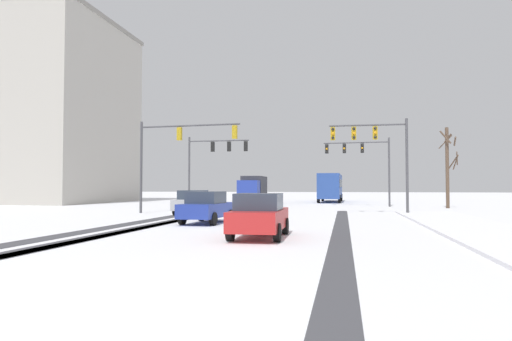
% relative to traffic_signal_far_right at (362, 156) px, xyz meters
% --- Properties ---
extents(ground_plane, '(300.00, 300.00, 0.00)m').
position_rel_traffic_signal_far_right_xyz_m(ground_plane, '(-6.72, -37.55, -4.80)').
color(ground_plane, white).
extents(wheel_track_left_lane, '(0.72, 30.18, 0.01)m').
position_rel_traffic_signal_far_right_xyz_m(wheel_track_left_lane, '(-1.87, -23.83, -4.79)').
color(wheel_track_left_lane, '#424247').
rests_on(wheel_track_left_lane, ground).
extents(wheel_track_right_lane, '(0.73, 30.18, 0.01)m').
position_rel_traffic_signal_far_right_xyz_m(wheel_track_right_lane, '(-10.65, -23.83, -4.79)').
color(wheel_track_right_lane, '#424247').
rests_on(wheel_track_right_lane, ground).
extents(wheel_track_center, '(0.97, 30.18, 0.01)m').
position_rel_traffic_signal_far_right_xyz_m(wheel_track_center, '(-10.85, -23.83, -4.79)').
color(wheel_track_center, '#424247').
rests_on(wheel_track_center, ground).
extents(wheel_track_oncoming, '(1.02, 30.18, 0.01)m').
position_rel_traffic_signal_far_right_xyz_m(wheel_track_oncoming, '(-12.29, -23.83, -4.79)').
color(wheel_track_oncoming, '#424247').
rests_on(wheel_track_oncoming, ground).
extents(sidewalk_kerb_right, '(4.00, 30.18, 0.12)m').
position_rel_traffic_signal_far_right_xyz_m(sidewalk_kerb_right, '(3.86, -25.20, -4.74)').
color(sidewalk_kerb_right, white).
rests_on(sidewalk_kerb_right, ground).
extents(traffic_signal_far_right, '(6.21, 0.57, 6.50)m').
position_rel_traffic_signal_far_right_xyz_m(traffic_signal_far_right, '(0.00, 0.00, 0.00)').
color(traffic_signal_far_right, '#47474C').
rests_on(traffic_signal_far_right, ground).
extents(traffic_signal_near_right, '(5.28, 0.48, 6.50)m').
position_rel_traffic_signal_far_right_xyz_m(traffic_signal_near_right, '(0.39, -12.19, -0.03)').
color(traffic_signal_near_right, '#47474C').
rests_on(traffic_signal_near_right, ground).
extents(traffic_signal_far_left, '(5.79, 0.41, 6.50)m').
position_rel_traffic_signal_far_right_xyz_m(traffic_signal_far_left, '(-13.61, -4.12, -0.01)').
color(traffic_signal_far_left, '#47474C').
rests_on(traffic_signal_far_left, ground).
extents(traffic_signal_near_left, '(7.41, 0.60, 6.50)m').
position_rel_traffic_signal_far_right_xyz_m(traffic_signal_near_left, '(-13.30, -14.24, -0.09)').
color(traffic_signal_near_left, '#47474C').
rests_on(traffic_signal_near_left, ground).
extents(car_silver_lead, '(1.84, 4.10, 1.62)m').
position_rel_traffic_signal_far_right_xyz_m(car_silver_lead, '(-11.74, -14.81, -3.98)').
color(car_silver_lead, '#B7BABF').
rests_on(car_silver_lead, ground).
extents(car_blue_second, '(2.02, 4.19, 1.62)m').
position_rel_traffic_signal_far_right_xyz_m(car_blue_second, '(-8.63, -21.66, -3.98)').
color(car_blue_second, '#233899').
rests_on(car_blue_second, ground).
extents(car_red_third, '(1.90, 4.14, 1.62)m').
position_rel_traffic_signal_far_right_xyz_m(car_red_third, '(-4.78, -27.46, -3.98)').
color(car_red_third, red).
rests_on(car_red_third, ground).
extents(bus_oncoming, '(2.86, 11.05, 3.38)m').
position_rel_traffic_signal_far_right_xyz_m(bus_oncoming, '(-3.34, 11.85, -2.80)').
color(bus_oncoming, '#284793').
rests_on(bus_oncoming, ground).
extents(box_truck_delivery, '(2.52, 7.48, 3.02)m').
position_rel_traffic_signal_far_right_xyz_m(box_truck_delivery, '(-11.49, 4.14, -3.16)').
color(box_truck_delivery, '#233899').
rests_on(box_truck_delivery, ground).
extents(bare_tree_sidewalk_far, '(1.67, 1.77, 7.03)m').
position_rel_traffic_signal_far_right_xyz_m(bare_tree_sidewalk_far, '(7.16, -2.47, -0.96)').
color(bare_tree_sidewalk_far, brown).
rests_on(bare_tree_sidewalk_far, ground).
extents(office_building_far_left_block, '(21.29, 17.41, 21.68)m').
position_rel_traffic_signal_far_right_xyz_m(office_building_far_left_block, '(-39.26, 3.98, 6.05)').
color(office_building_far_left_block, '#B2ADA3').
rests_on(office_building_far_left_block, ground).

